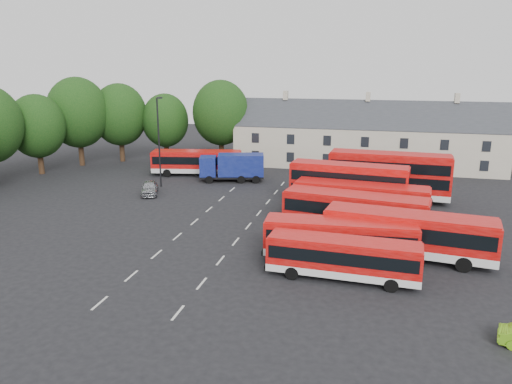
% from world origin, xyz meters
% --- Properties ---
extents(ground, '(140.00, 140.00, 0.00)m').
position_xyz_m(ground, '(0.00, 0.00, 0.00)').
color(ground, black).
rests_on(ground, ground).
extents(lane_markings, '(5.15, 33.80, 0.01)m').
position_xyz_m(lane_markings, '(2.50, 2.00, 0.01)').
color(lane_markings, beige).
rests_on(lane_markings, ground).
extents(treeline, '(29.92, 32.59, 12.01)m').
position_xyz_m(treeline, '(-20.74, 19.36, 6.68)').
color(treeline, black).
rests_on(treeline, ground).
extents(terrace_houses, '(35.70, 7.13, 10.06)m').
position_xyz_m(terrace_houses, '(14.00, 30.00, 3.86)').
color(terrace_houses, beige).
rests_on(terrace_houses, ground).
extents(bus_row_a, '(10.02, 2.83, 2.80)m').
position_xyz_m(bus_row_a, '(13.80, -7.16, 1.68)').
color(bus_row_a, silver).
rests_on(bus_row_a, ground).
extents(bus_row_b, '(10.88, 3.12, 3.04)m').
position_xyz_m(bus_row_b, '(13.35, -4.01, 1.83)').
color(bus_row_b, silver).
rests_on(bus_row_b, ground).
extents(bus_row_c, '(12.29, 4.30, 3.40)m').
position_xyz_m(bus_row_c, '(18.11, -2.28, 2.04)').
color(bus_row_c, silver).
rests_on(bus_row_c, ground).
extents(bus_row_d, '(12.15, 4.55, 3.36)m').
position_xyz_m(bus_row_d, '(14.04, 2.47, 2.02)').
color(bus_row_d, silver).
rests_on(bus_row_d, ground).
extents(bus_row_e, '(12.11, 3.87, 3.36)m').
position_xyz_m(bus_row_e, '(14.37, 6.09, 2.02)').
color(bus_row_e, silver).
rests_on(bus_row_e, ground).
extents(bus_dd_south, '(11.28, 3.71, 4.54)m').
position_xyz_m(bus_dd_south, '(13.08, 9.03, 2.59)').
color(bus_dd_south, silver).
rests_on(bus_dd_south, ground).
extents(bus_dd_north, '(12.24, 3.57, 4.95)m').
position_xyz_m(bus_dd_north, '(16.89, 13.64, 2.82)').
color(bus_dd_north, silver).
rests_on(bus_dd_north, ground).
extents(bus_north, '(11.38, 4.55, 3.14)m').
position_xyz_m(bus_north, '(-6.36, 19.85, 1.89)').
color(bus_north, silver).
rests_on(bus_north, ground).
extents(box_truck, '(7.88, 4.16, 3.30)m').
position_xyz_m(box_truck, '(-1.02, 17.79, 1.85)').
color(box_truck, black).
rests_on(box_truck, ground).
extents(silver_car, '(3.17, 4.58, 1.45)m').
position_xyz_m(silver_car, '(-8.10, 9.88, 0.72)').
color(silver_car, '#9C9EA3').
rests_on(silver_car, ground).
extents(lamppost, '(0.70, 0.44, 10.17)m').
position_xyz_m(lamppost, '(-8.27, 13.26, 5.43)').
color(lamppost, black).
rests_on(lamppost, ground).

